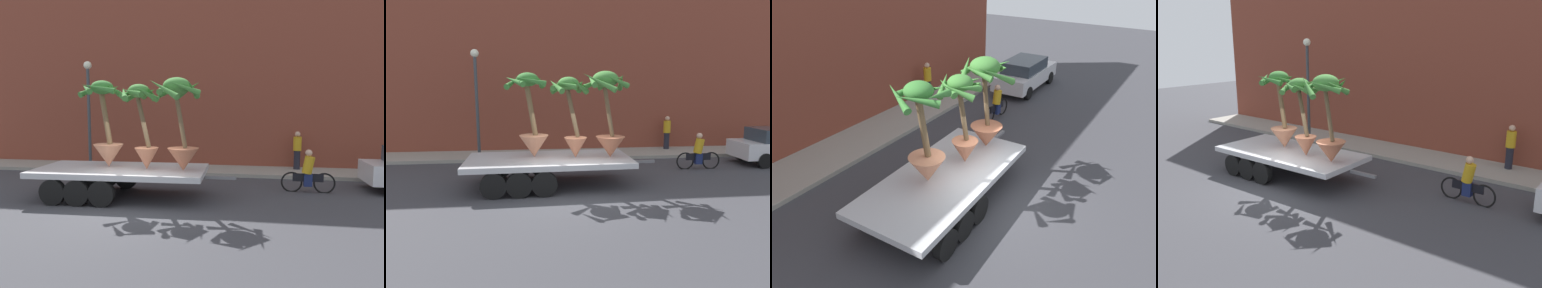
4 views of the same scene
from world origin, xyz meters
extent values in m
plane|color=#38383D|center=(0.00, 0.00, 0.00)|extent=(60.00, 60.00, 0.00)
cube|color=gray|center=(0.00, 6.10, 0.07)|extent=(24.00, 2.20, 0.15)
cube|color=brown|center=(0.00, 7.80, 4.86)|extent=(24.00, 1.20, 9.72)
cube|color=#B7BABF|center=(-0.72, 1.13, 0.89)|extent=(5.63, 2.76, 0.18)
cylinder|color=black|center=(-2.53, 2.28, 0.40)|extent=(0.81, 0.25, 0.80)
cylinder|color=black|center=(-2.46, -0.14, 0.40)|extent=(0.81, 0.25, 0.80)
cylinder|color=black|center=(-1.76, 2.30, 0.40)|extent=(0.81, 0.25, 0.80)
cylinder|color=black|center=(-1.68, -0.12, 0.40)|extent=(0.81, 0.25, 0.80)
cylinder|color=black|center=(-0.98, 2.33, 0.40)|extent=(0.81, 0.25, 0.80)
cylinder|color=black|center=(-0.90, -0.09, 0.40)|extent=(0.81, 0.25, 0.80)
cube|color=slate|center=(2.56, 1.23, 0.74)|extent=(1.00, 0.13, 0.10)
cone|color=#B26647|center=(1.39, 1.01, 1.34)|extent=(1.00, 1.00, 0.72)
cylinder|color=brown|center=(1.29, 1.01, 2.66)|extent=(0.47, 0.14, 1.93)
ellipsoid|color=#428438|center=(1.19, 1.01, 3.63)|extent=(0.87, 0.87, 0.55)
cone|color=#428438|center=(1.70, 0.93, 3.54)|extent=(0.34, 1.04, 0.61)
cone|color=#428438|center=(1.48, 1.44, 3.54)|extent=(0.98, 0.74, 0.61)
cone|color=#428438|center=(0.99, 1.52, 3.55)|extent=(1.10, 0.59, 0.58)
cone|color=#428438|center=(0.73, 0.97, 3.57)|extent=(0.26, 0.96, 0.46)
cone|color=#428438|center=(0.89, 0.47, 3.54)|extent=(1.15, 0.76, 0.71)
cone|color=#428438|center=(1.50, 0.59, 3.57)|extent=(0.96, 0.80, 0.50)
cone|color=tan|center=(-1.23, 1.32, 1.36)|extent=(1.00, 1.00, 0.76)
cylinder|color=brown|center=(-1.31, 1.32, 2.68)|extent=(0.46, 0.17, 1.89)
ellipsoid|color=#387A33|center=(-1.40, 1.32, 3.62)|extent=(0.74, 0.74, 0.46)
cone|color=#387A33|center=(-0.99, 1.24, 3.55)|extent=(0.35, 0.88, 0.47)
cone|color=#387A33|center=(-1.28, 1.68, 3.57)|extent=(0.82, 0.44, 0.38)
cone|color=#387A33|center=(-1.87, 1.53, 3.55)|extent=(0.62, 1.04, 0.55)
cone|color=#387A33|center=(-1.81, 1.01, 3.58)|extent=(0.78, 0.97, 0.43)
cone|color=#387A33|center=(-1.31, 0.80, 3.58)|extent=(1.09, 0.37, 0.41)
cone|color=#C17251|center=(0.18, 1.03, 1.33)|extent=(0.78, 0.78, 0.70)
cylinder|color=brown|center=(0.07, 1.03, 2.59)|extent=(0.53, 0.14, 1.80)
ellipsoid|color=#428438|center=(-0.05, 1.03, 3.49)|extent=(0.69, 0.69, 0.43)
cone|color=#428438|center=(0.36, 1.04, 3.41)|extent=(0.23, 0.83, 0.50)
cone|color=#428438|center=(0.20, 1.30, 3.43)|extent=(0.69, 0.66, 0.41)
cone|color=#428438|center=(-0.21, 1.45, 3.40)|extent=(0.92, 0.52, 0.57)
cone|color=#428438|center=(-0.40, 1.20, 3.44)|extent=(0.53, 0.82, 0.41)
cone|color=#428438|center=(-0.47, 0.84, 3.42)|extent=(0.56, 0.93, 0.53)
cone|color=#428438|center=(-0.16, 0.68, 3.45)|extent=(0.79, 0.43, 0.36)
cone|color=#428438|center=(0.28, 0.73, 3.40)|extent=(0.75, 0.80, 0.56)
torus|color=black|center=(6.02, 2.80, 0.34)|extent=(0.74, 0.08, 0.74)
torus|color=black|center=(4.92, 2.84, 0.34)|extent=(0.74, 0.08, 0.74)
cube|color=black|center=(5.47, 2.82, 0.52)|extent=(1.04, 0.09, 0.28)
cylinder|color=gold|center=(5.47, 2.82, 0.97)|extent=(0.45, 0.35, 0.65)
sphere|color=tan|center=(5.47, 2.82, 1.39)|extent=(0.24, 0.24, 0.24)
cube|color=navy|center=(5.47, 2.82, 0.44)|extent=(0.29, 0.25, 0.44)
cylinder|color=black|center=(8.27, 4.25, 0.32)|extent=(0.64, 0.21, 0.64)
cylinder|color=black|center=(8.29, 2.61, 0.32)|extent=(0.64, 0.21, 0.64)
cylinder|color=black|center=(5.53, 6.62, 0.57)|extent=(0.28, 0.28, 0.85)
cylinder|color=gold|center=(5.53, 6.62, 1.31)|extent=(0.36, 0.36, 0.62)
sphere|color=tan|center=(5.53, 6.62, 1.74)|extent=(0.24, 0.24, 0.24)
cylinder|color=#383D42|center=(-3.78, 5.30, 2.40)|extent=(0.14, 0.14, 4.50)
sphere|color=#EAEACC|center=(-3.78, 5.30, 4.80)|extent=(0.36, 0.36, 0.36)
camera|label=1|loc=(3.54, -10.11, 3.06)|focal=33.90mm
camera|label=2|loc=(-1.01, -10.46, 3.43)|focal=32.20mm
camera|label=3|loc=(-7.81, -4.15, 6.64)|focal=34.84mm
camera|label=4|loc=(10.11, -9.01, 5.12)|focal=38.55mm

